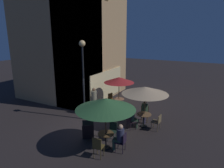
{
  "coord_description": "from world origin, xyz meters",
  "views": [
    {
      "loc": [
        -8.64,
        -6.04,
        4.97
      ],
      "look_at": [
        1.6,
        -0.67,
        2.04
      ],
      "focal_mm": 31.77,
      "sensor_mm": 36.0,
      "label": 1
    }
  ],
  "objects_px": {
    "street_lamp_near_corner": "(83,64)",
    "cafe_chair_4": "(122,141)",
    "patron_standing_3": "(94,101)",
    "cafe_chair_0": "(145,112)",
    "patron_seated_2": "(119,136)",
    "cafe_chair_1": "(130,120)",
    "patron_seated_0": "(145,110)",
    "patio_umbrella_1": "(106,104)",
    "patio_umbrella_2": "(119,80)",
    "menu_sandwich_board": "(88,130)",
    "cafe_table_1": "(106,137)",
    "cafe_chair_2": "(157,121)",
    "patio_umbrella_0": "(145,90)",
    "cafe_table_0": "(144,117)",
    "cafe_chair_6": "(111,99)",
    "patron_seated_1": "(133,117)",
    "cafe_chair_5": "(113,129)",
    "cafe_table_2": "(119,102)",
    "cafe_chair_3": "(98,146)"
  },
  "relations": [
    {
      "from": "street_lamp_near_corner",
      "to": "cafe_chair_4",
      "type": "bearing_deg",
      "value": -120.98
    },
    {
      "from": "street_lamp_near_corner",
      "to": "patron_standing_3",
      "type": "height_order",
      "value": "street_lamp_near_corner"
    },
    {
      "from": "cafe_chair_0",
      "to": "patron_seated_2",
      "type": "xyz_separation_m",
      "value": [
        -3.5,
        -0.04,
        0.17
      ]
    },
    {
      "from": "cafe_chair_1",
      "to": "patron_seated_0",
      "type": "bearing_deg",
      "value": 23.09
    },
    {
      "from": "patio_umbrella_1",
      "to": "patio_umbrella_2",
      "type": "relative_size",
      "value": 1.16
    },
    {
      "from": "menu_sandwich_board",
      "to": "cafe_table_1",
      "type": "height_order",
      "value": "menu_sandwich_board"
    },
    {
      "from": "cafe_chair_0",
      "to": "cafe_table_1",
      "type": "bearing_deg",
      "value": -25.19
    },
    {
      "from": "patron_seated_0",
      "to": "patron_standing_3",
      "type": "distance_m",
      "value": 3.17
    },
    {
      "from": "cafe_chair_1",
      "to": "cafe_chair_4",
      "type": "xyz_separation_m",
      "value": [
        -2.08,
        -0.51,
        -0.03
      ]
    },
    {
      "from": "patio_umbrella_2",
      "to": "cafe_chair_0",
      "type": "distance_m",
      "value": 2.78
    },
    {
      "from": "cafe_chair_2",
      "to": "street_lamp_near_corner",
      "type": "bearing_deg",
      "value": 13.94
    },
    {
      "from": "patio_umbrella_0",
      "to": "cafe_chair_2",
      "type": "height_order",
      "value": "patio_umbrella_0"
    },
    {
      "from": "patron_seated_0",
      "to": "cafe_chair_0",
      "type": "bearing_deg",
      "value": -180.0
    },
    {
      "from": "patio_umbrella_0",
      "to": "cafe_chair_1",
      "type": "relative_size",
      "value": 2.63
    },
    {
      "from": "menu_sandwich_board",
      "to": "cafe_chair_4",
      "type": "bearing_deg",
      "value": -131.36
    },
    {
      "from": "cafe_table_0",
      "to": "patio_umbrella_0",
      "type": "xyz_separation_m",
      "value": [
        0.0,
        -0.0,
        1.52
      ]
    },
    {
      "from": "patio_umbrella_1",
      "to": "cafe_chair_1",
      "type": "height_order",
      "value": "patio_umbrella_1"
    },
    {
      "from": "cafe_chair_0",
      "to": "cafe_chair_2",
      "type": "height_order",
      "value": "cafe_chair_0"
    },
    {
      "from": "cafe_table_1",
      "to": "cafe_chair_6",
      "type": "distance_m",
      "value": 5.34
    },
    {
      "from": "cafe_table_0",
      "to": "patron_seated_1",
      "type": "relative_size",
      "value": 0.64
    },
    {
      "from": "cafe_chair_0",
      "to": "cafe_table_0",
      "type": "bearing_deg",
      "value": -0.0
    },
    {
      "from": "street_lamp_near_corner",
      "to": "cafe_chair_4",
      "type": "height_order",
      "value": "street_lamp_near_corner"
    },
    {
      "from": "patio_umbrella_2",
      "to": "cafe_chair_5",
      "type": "xyz_separation_m",
      "value": [
        -3.74,
        -1.48,
        -1.49
      ]
    },
    {
      "from": "patio_umbrella_0",
      "to": "cafe_chair_6",
      "type": "height_order",
      "value": "patio_umbrella_0"
    },
    {
      "from": "cafe_chair_4",
      "to": "patron_standing_3",
      "type": "bearing_deg",
      "value": -46.62
    },
    {
      "from": "patron_seated_0",
      "to": "patron_seated_1",
      "type": "bearing_deg",
      "value": -29.12
    },
    {
      "from": "cafe_table_1",
      "to": "cafe_chair_2",
      "type": "height_order",
      "value": "cafe_chair_2"
    },
    {
      "from": "street_lamp_near_corner",
      "to": "cafe_chair_0",
      "type": "height_order",
      "value": "street_lamp_near_corner"
    },
    {
      "from": "patron_seated_0",
      "to": "patron_standing_3",
      "type": "bearing_deg",
      "value": -96.71
    },
    {
      "from": "street_lamp_near_corner",
      "to": "patron_seated_2",
      "type": "relative_size",
      "value": 3.65
    },
    {
      "from": "cafe_table_0",
      "to": "cafe_table_1",
      "type": "distance_m",
      "value": 2.93
    },
    {
      "from": "cafe_table_1",
      "to": "cafe_table_0",
      "type": "bearing_deg",
      "value": -15.89
    },
    {
      "from": "street_lamp_near_corner",
      "to": "patron_standing_3",
      "type": "xyz_separation_m",
      "value": [
        0.8,
        -0.16,
        -2.43
      ]
    },
    {
      "from": "cafe_table_2",
      "to": "cafe_chair_2",
      "type": "bearing_deg",
      "value": -119.9
    },
    {
      "from": "street_lamp_near_corner",
      "to": "cafe_chair_6",
      "type": "height_order",
      "value": "street_lamp_near_corner"
    },
    {
      "from": "cafe_chair_5",
      "to": "cafe_chair_6",
      "type": "xyz_separation_m",
      "value": [
        4.02,
        2.22,
        0.01
      ]
    },
    {
      "from": "menu_sandwich_board",
      "to": "patio_umbrella_2",
      "type": "relative_size",
      "value": 0.37
    },
    {
      "from": "patio_umbrella_1",
      "to": "cafe_chair_0",
      "type": "bearing_deg",
      "value": -9.44
    },
    {
      "from": "patio_umbrella_1",
      "to": "cafe_chair_5",
      "type": "bearing_deg",
      "value": 5.27
    },
    {
      "from": "patio_umbrella_0",
      "to": "cafe_chair_2",
      "type": "bearing_deg",
      "value": -95.72
    },
    {
      "from": "patio_umbrella_2",
      "to": "patron_standing_3",
      "type": "distance_m",
      "value": 2.18
    },
    {
      "from": "cafe_chair_0",
      "to": "patron_seated_1",
      "type": "height_order",
      "value": "patron_seated_1"
    },
    {
      "from": "patron_seated_1",
      "to": "patron_seated_2",
      "type": "xyz_separation_m",
      "value": [
        -2.21,
        -0.27,
        0.01
      ]
    },
    {
      "from": "street_lamp_near_corner",
      "to": "cafe_chair_6",
      "type": "relative_size",
      "value": 5.02
    },
    {
      "from": "cafe_chair_0",
      "to": "cafe_chair_4",
      "type": "height_order",
      "value": "cafe_chair_0"
    },
    {
      "from": "patio_umbrella_0",
      "to": "patio_umbrella_2",
      "type": "relative_size",
      "value": 1.11
    },
    {
      "from": "cafe_table_1",
      "to": "patio_umbrella_2",
      "type": "xyz_separation_m",
      "value": [
        4.53,
        1.55,
        1.51
      ]
    },
    {
      "from": "cafe_table_2",
      "to": "cafe_chair_3",
      "type": "height_order",
      "value": "cafe_chair_3"
    },
    {
      "from": "patio_umbrella_0",
      "to": "patron_seated_0",
      "type": "distance_m",
      "value": 1.49
    },
    {
      "from": "patron_seated_0",
      "to": "cafe_chair_2",
      "type": "bearing_deg",
      "value": 38.15
    }
  ]
}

